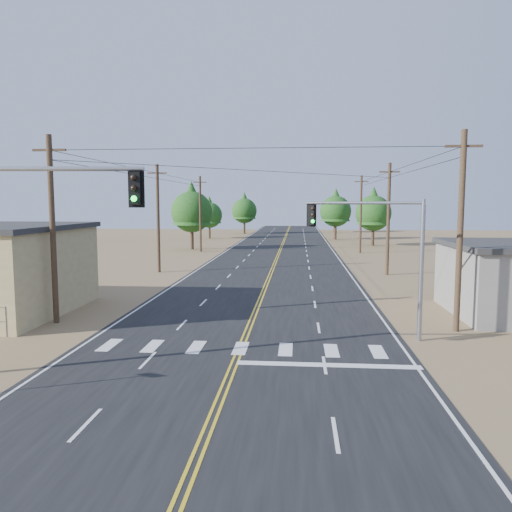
# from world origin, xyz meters

# --- Properties ---
(ground) EXTENTS (220.00, 220.00, 0.00)m
(ground) POSITION_xyz_m (0.00, 0.00, 0.00)
(ground) COLOR #91714E
(ground) RESTS_ON ground
(road) EXTENTS (15.00, 200.00, 0.02)m
(road) POSITION_xyz_m (0.00, 30.00, 0.01)
(road) COLOR black
(road) RESTS_ON ground
(utility_pole_left_near) EXTENTS (1.80, 0.30, 10.00)m
(utility_pole_left_near) POSITION_xyz_m (-10.50, 12.00, 5.12)
(utility_pole_left_near) COLOR #4C3826
(utility_pole_left_near) RESTS_ON ground
(utility_pole_left_mid) EXTENTS (1.80, 0.30, 10.00)m
(utility_pole_left_mid) POSITION_xyz_m (-10.50, 32.00, 5.12)
(utility_pole_left_mid) COLOR #4C3826
(utility_pole_left_mid) RESTS_ON ground
(utility_pole_left_far) EXTENTS (1.80, 0.30, 10.00)m
(utility_pole_left_far) POSITION_xyz_m (-10.50, 52.00, 5.12)
(utility_pole_left_far) COLOR #4C3826
(utility_pole_left_far) RESTS_ON ground
(utility_pole_right_near) EXTENTS (1.80, 0.30, 10.00)m
(utility_pole_right_near) POSITION_xyz_m (10.50, 12.00, 5.12)
(utility_pole_right_near) COLOR #4C3826
(utility_pole_right_near) RESTS_ON ground
(utility_pole_right_mid) EXTENTS (1.80, 0.30, 10.00)m
(utility_pole_right_mid) POSITION_xyz_m (10.50, 32.00, 5.12)
(utility_pole_right_mid) COLOR #4C3826
(utility_pole_right_mid) RESTS_ON ground
(utility_pole_right_far) EXTENTS (1.80, 0.30, 10.00)m
(utility_pole_right_far) POSITION_xyz_m (10.50, 52.00, 5.12)
(utility_pole_right_far) COLOR #4C3826
(utility_pole_right_far) RESTS_ON ground
(signal_mast_left) EXTENTS (6.28, 0.78, 7.89)m
(signal_mast_left) POSITION_xyz_m (-7.46, 4.14, 5.32)
(signal_mast_left) COLOR gray
(signal_mast_left) RESTS_ON ground
(signal_mast_right) EXTENTS (5.42, 2.01, 6.63)m
(signal_mast_right) POSITION_xyz_m (6.65, 10.53, 4.50)
(signal_mast_right) COLOR gray
(signal_mast_right) RESTS_ON ground
(tree_left_near) EXTENTS (5.73, 5.73, 9.55)m
(tree_left_near) POSITION_xyz_m (-12.36, 55.25, 5.84)
(tree_left_near) COLOR #3F2D1E
(tree_left_near) RESTS_ON ground
(tree_left_mid) EXTENTS (4.68, 4.68, 7.79)m
(tree_left_mid) POSITION_xyz_m (-13.79, 77.02, 4.77)
(tree_left_mid) COLOR #3F2D1E
(tree_left_mid) RESTS_ON ground
(tree_left_far) EXTENTS (5.30, 5.30, 8.83)m
(tree_left_far) POSITION_xyz_m (-9.00, 92.06, 5.40)
(tree_left_far) COLOR #3F2D1E
(tree_left_far) RESTS_ON ground
(tree_right_near) EXTENTS (5.40, 5.40, 8.99)m
(tree_right_near) POSITION_xyz_m (13.79, 63.61, 5.50)
(tree_right_near) COLOR #3F2D1E
(tree_right_near) RESTS_ON ground
(tree_right_mid) EXTENTS (5.48, 5.48, 9.14)m
(tree_right_mid) POSITION_xyz_m (9.05, 76.20, 5.59)
(tree_right_mid) COLOR #3F2D1E
(tree_right_mid) RESTS_ON ground
(tree_right_far) EXTENTS (5.51, 5.51, 9.18)m
(tree_right_far) POSITION_xyz_m (10.47, 98.62, 5.61)
(tree_right_far) COLOR #3F2D1E
(tree_right_far) RESTS_ON ground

